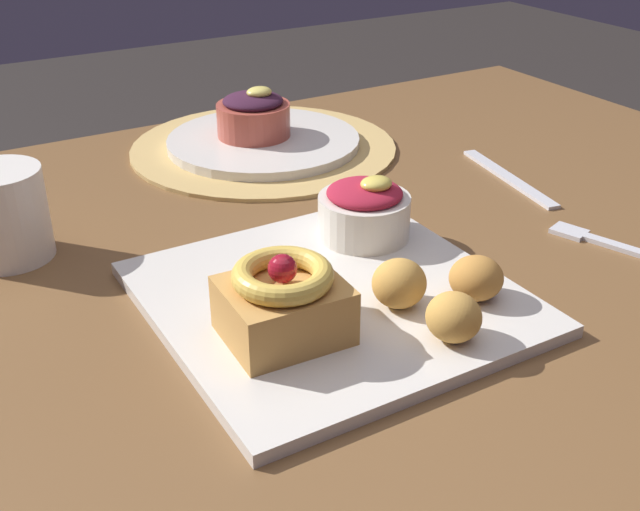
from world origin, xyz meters
The scene contains 13 objects.
dining_table centered at (0.00, 0.00, 0.64)m, with size 1.28×0.97×0.73m.
woven_placemat centered at (0.07, 0.31, 0.73)m, with size 0.35×0.35×0.01m, color tan.
front_plate centered at (-0.06, -0.07, 0.74)m, with size 0.31×0.31×0.01m, color silver.
cake_slice centered at (-0.13, -0.11, 0.77)m, with size 0.10×0.09×0.07m.
berry_ramekin centered at (0.03, 0.01, 0.77)m, with size 0.09×0.09×0.07m.
fritter_front centered at (-0.02, -0.12, 0.76)m, with size 0.05×0.05×0.04m, color gold.
fritter_middle centered at (-0.01, -0.18, 0.76)m, with size 0.04×0.05×0.04m, color gold.
fritter_back centered at (0.05, -0.14, 0.76)m, with size 0.05×0.05×0.04m, color #BC7F38.
back_plate centered at (0.07, 0.31, 0.74)m, with size 0.26×0.26×0.01m, color silver.
back_ramekin centered at (0.06, 0.33, 0.78)m, with size 0.10×0.10×0.07m.
fork centered at (0.24, -0.11, 0.73)m, with size 0.06×0.12×0.00m.
knife centered at (0.28, 0.07, 0.73)m, with size 0.19×0.02×0.00m, color silver.
coffee_mug centered at (-0.29, 0.17, 0.78)m, with size 0.08×0.08×0.09m, color silver.
Camera 1 is at (-0.37, -0.58, 1.10)m, focal length 43.95 mm.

